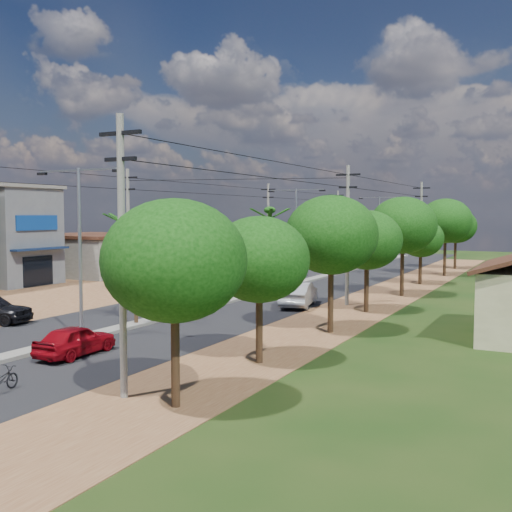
{
  "coord_description": "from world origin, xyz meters",
  "views": [
    {
      "loc": [
        19.88,
        -20.76,
        5.88
      ],
      "look_at": [
        0.95,
        15.89,
        3.0
      ],
      "focal_mm": 42.0,
      "sensor_mm": 36.0,
      "label": 1
    }
  ],
  "objects_px": {
    "car_white_far": "(245,275)",
    "moto_rider_east": "(1,381)",
    "car_red_near": "(75,341)",
    "car_silver_mid": "(299,295)"
  },
  "relations": [
    {
      "from": "car_white_far",
      "to": "moto_rider_east",
      "type": "height_order",
      "value": "car_white_far"
    },
    {
      "from": "car_white_far",
      "to": "car_silver_mid",
      "type": "bearing_deg",
      "value": -58.0
    },
    {
      "from": "car_red_near",
      "to": "car_silver_mid",
      "type": "relative_size",
      "value": 0.78
    },
    {
      "from": "car_white_far",
      "to": "moto_rider_east",
      "type": "distance_m",
      "value": 32.83
    },
    {
      "from": "car_red_near",
      "to": "moto_rider_east",
      "type": "bearing_deg",
      "value": 105.66
    },
    {
      "from": "car_silver_mid",
      "to": "moto_rider_east",
      "type": "bearing_deg",
      "value": 73.53
    },
    {
      "from": "car_silver_mid",
      "to": "car_white_far",
      "type": "xyz_separation_m",
      "value": [
        -9.46,
        10.38,
        -0.12
      ]
    },
    {
      "from": "car_red_near",
      "to": "car_silver_mid",
      "type": "bearing_deg",
      "value": -102.01
    },
    {
      "from": "car_red_near",
      "to": "car_white_far",
      "type": "relative_size",
      "value": 0.81
    },
    {
      "from": "car_red_near",
      "to": "moto_rider_east",
      "type": "height_order",
      "value": "car_red_near"
    }
  ]
}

